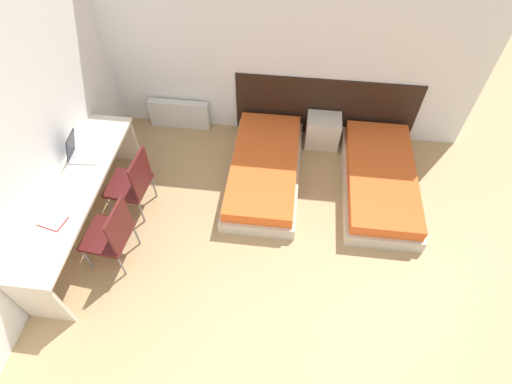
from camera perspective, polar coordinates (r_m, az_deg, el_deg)
name	(u,v)px	position (r m, az deg, el deg)	size (l,w,h in m)	color
wall_back	(272,48)	(5.44, 2.30, 19.89)	(5.54, 0.05, 2.70)	white
wall_left	(31,137)	(4.71, -29.48, 6.90)	(0.05, 4.82, 2.70)	white
headboard_panel	(325,108)	(5.91, 9.85, 11.72)	(2.57, 0.03, 0.96)	black
bed_near_window	(264,169)	(5.39, 1.20, 3.24)	(0.94, 1.94, 0.35)	beige
bed_near_door	(380,180)	(5.51, 17.23, 1.71)	(0.94, 1.94, 0.35)	beige
nightstand	(323,131)	(5.91, 9.51, 8.60)	(0.48, 0.36, 0.47)	beige
radiator	(180,114)	(6.23, -10.87, 10.86)	(0.90, 0.12, 0.45)	silver
desk	(78,196)	(4.95, -24.03, -0.47)	(0.56, 2.41, 0.77)	beige
chair_near_laptop	(132,182)	(5.03, -17.25, 1.39)	(0.52, 0.52, 0.94)	#511919
chair_near_notebook	(111,233)	(4.64, -19.98, -5.56)	(0.52, 0.52, 0.94)	#511919
laptop	(81,153)	(5.09, -23.76, 5.14)	(0.37, 0.27, 0.35)	silver
open_notebook	(53,221)	(4.62, -27.06, -3.69)	(0.30, 0.25, 0.02)	#B21E1E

